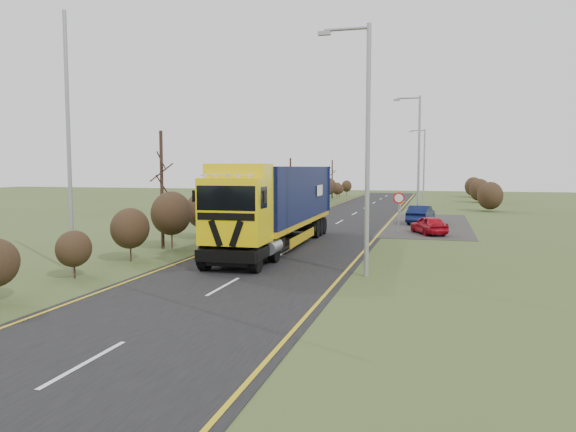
# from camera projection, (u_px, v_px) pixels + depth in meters

# --- Properties ---
(ground) EXTENTS (160.00, 160.00, 0.00)m
(ground) POSITION_uv_depth(u_px,v_px,m) (259.00, 267.00, 23.53)
(ground) COLOR #414D21
(ground) RESTS_ON ground
(road) EXTENTS (8.00, 120.00, 0.02)m
(road) POSITION_uv_depth(u_px,v_px,m) (311.00, 238.00, 33.15)
(road) COLOR black
(road) RESTS_ON ground
(layby) EXTENTS (6.00, 18.00, 0.02)m
(layby) POSITION_uv_depth(u_px,v_px,m) (427.00, 224.00, 41.10)
(layby) COLOR #2C2927
(layby) RESTS_ON ground
(lane_markings) EXTENTS (7.52, 116.00, 0.01)m
(lane_markings) POSITION_uv_depth(u_px,v_px,m) (310.00, 238.00, 32.85)
(lane_markings) COLOR gold
(lane_markings) RESTS_ON road
(hedgerow) EXTENTS (2.24, 102.04, 6.05)m
(hedgerow) POSITION_uv_depth(u_px,v_px,m) (202.00, 212.00, 32.53)
(hedgerow) COLOR black
(hedgerow) RESTS_ON ground
(lorry) EXTENTS (3.03, 15.62, 4.34)m
(lorry) POSITION_uv_depth(u_px,v_px,m) (278.00, 201.00, 29.12)
(lorry) COLOR black
(lorry) RESTS_ON ground
(car_red_hatchback) EXTENTS (2.63, 3.65, 1.16)m
(car_red_hatchback) POSITION_uv_depth(u_px,v_px,m) (429.00, 225.00, 35.03)
(car_red_hatchback) COLOR #AE0817
(car_red_hatchback) RESTS_ON ground
(car_blue_sedan) EXTENTS (2.07, 4.33, 1.37)m
(car_blue_sedan) POSITION_uv_depth(u_px,v_px,m) (421.00, 215.00, 41.55)
(car_blue_sedan) COLOR #0A1239
(car_blue_sedan) RESTS_ON ground
(streetlight_near) EXTENTS (2.02, 0.19, 9.52)m
(streetlight_near) POSITION_uv_depth(u_px,v_px,m) (364.00, 139.00, 21.19)
(streetlight_near) COLOR #939798
(streetlight_near) RESTS_ON ground
(streetlight_mid) EXTENTS (1.99, 0.19, 9.39)m
(streetlight_mid) POSITION_uv_depth(u_px,v_px,m) (417.00, 154.00, 41.19)
(streetlight_mid) COLOR #939798
(streetlight_mid) RESTS_ON ground
(streetlight_far) EXTENTS (1.82, 0.18, 8.51)m
(streetlight_far) POSITION_uv_depth(u_px,v_px,m) (423.00, 163.00, 64.19)
(streetlight_far) COLOR #939798
(streetlight_far) RESTS_ON ground
(left_pole) EXTENTS (0.16, 0.16, 10.25)m
(left_pole) POSITION_uv_depth(u_px,v_px,m) (69.00, 144.00, 22.08)
(left_pole) COLOR #939798
(left_pole) RESTS_ON ground
(speed_sign) EXTENTS (0.72, 0.10, 2.60)m
(speed_sign) POSITION_uv_depth(u_px,v_px,m) (399.00, 204.00, 35.63)
(speed_sign) COLOR #939798
(speed_sign) RESTS_ON ground
(warning_board) EXTENTS (0.62, 0.11, 1.64)m
(warning_board) POSITION_uv_depth(u_px,v_px,m) (401.00, 206.00, 47.24)
(warning_board) COLOR #939798
(warning_board) RESTS_ON ground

